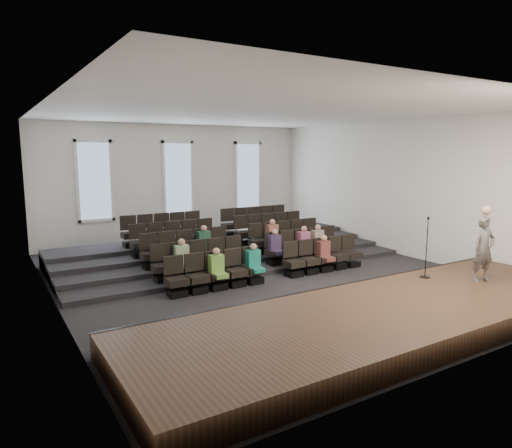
# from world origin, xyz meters

# --- Properties ---
(ground) EXTENTS (14.00, 14.00, 0.00)m
(ground) POSITION_xyz_m (0.00, 0.00, 0.00)
(ground) COLOR black
(ground) RESTS_ON ground
(ceiling) EXTENTS (12.00, 14.00, 0.02)m
(ceiling) POSITION_xyz_m (0.00, 0.00, 5.01)
(ceiling) COLOR white
(ceiling) RESTS_ON ground
(wall_back) EXTENTS (12.00, 0.04, 5.00)m
(wall_back) POSITION_xyz_m (0.00, 7.02, 2.50)
(wall_back) COLOR white
(wall_back) RESTS_ON ground
(wall_front) EXTENTS (12.00, 0.04, 5.00)m
(wall_front) POSITION_xyz_m (0.00, -7.02, 2.50)
(wall_front) COLOR white
(wall_front) RESTS_ON ground
(wall_left) EXTENTS (0.04, 14.00, 5.00)m
(wall_left) POSITION_xyz_m (-6.02, 0.00, 2.50)
(wall_left) COLOR white
(wall_left) RESTS_ON ground
(wall_right) EXTENTS (0.04, 14.00, 5.00)m
(wall_right) POSITION_xyz_m (6.02, 0.00, 2.50)
(wall_right) COLOR white
(wall_right) RESTS_ON ground
(stage) EXTENTS (11.80, 3.60, 0.50)m
(stage) POSITION_xyz_m (0.00, -5.10, 0.25)
(stage) COLOR #42311C
(stage) RESTS_ON ground
(stage_lip) EXTENTS (11.80, 0.06, 0.52)m
(stage_lip) POSITION_xyz_m (0.00, -3.33, 0.25)
(stage_lip) COLOR black
(stage_lip) RESTS_ON ground
(risers) EXTENTS (11.80, 4.80, 0.60)m
(risers) POSITION_xyz_m (0.00, 3.17, 0.20)
(risers) COLOR black
(risers) RESTS_ON ground
(seating_rows) EXTENTS (6.80, 4.70, 1.67)m
(seating_rows) POSITION_xyz_m (-0.00, 1.54, 0.68)
(seating_rows) COLOR black
(seating_rows) RESTS_ON ground
(windows) EXTENTS (8.44, 0.10, 3.24)m
(windows) POSITION_xyz_m (0.00, 6.95, 2.70)
(windows) COLOR white
(windows) RESTS_ON wall_back
(audience) EXTENTS (5.45, 2.64, 1.10)m
(audience) POSITION_xyz_m (0.21, 0.34, 0.81)
(audience) COLOR #71A743
(audience) RESTS_ON seating_rows
(speaker) EXTENTS (0.70, 0.55, 1.70)m
(speaker) POSITION_xyz_m (3.54, -4.97, 1.35)
(speaker) COLOR #555351
(speaker) RESTS_ON stage
(mic_stand) EXTENTS (0.27, 0.27, 1.64)m
(mic_stand) POSITION_xyz_m (2.60, -3.97, 0.99)
(mic_stand) COLOR black
(mic_stand) RESTS_ON stage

